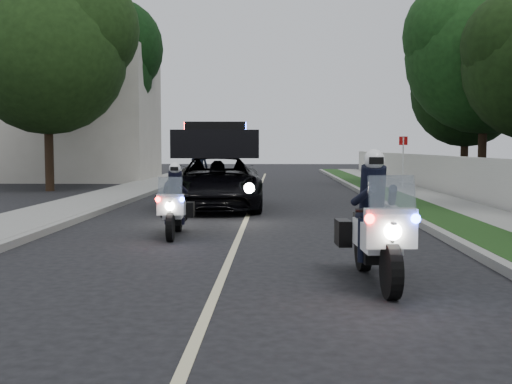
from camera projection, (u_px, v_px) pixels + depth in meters
ground at (218, 288)px, 8.23m from camera, size 120.00×120.00×0.00m
curb_right at (393, 209)px, 18.06m from camera, size 0.20×60.00×0.15m
grass_verge at (418, 209)px, 18.04m from camera, size 1.20×60.00×0.16m
sidewalk_right at (464, 209)px, 17.99m from camera, size 1.40×60.00×0.16m
property_wall at (500, 185)px, 17.91m from camera, size 0.22×60.00×1.50m
curb_left at (108, 208)px, 18.32m from camera, size 0.20×60.00×0.15m
sidewalk_left at (71, 207)px, 18.36m from camera, size 2.00×60.00×0.16m
building_far at (78, 116)px, 34.22m from camera, size 8.00×6.00×7.00m
lane_marking at (250, 211)px, 18.19m from camera, size 0.12×50.00×0.01m
police_moto_left at (175, 236)px, 13.02m from camera, size 0.71×1.82×1.52m
police_moto_right at (375, 283)px, 8.54m from camera, size 0.86×2.17×1.81m
police_suv at (217, 209)px, 18.80m from camera, size 2.90×5.72×2.71m
bicycle at (200, 196)px, 23.82m from camera, size 0.69×1.89×0.98m
cyclist at (200, 196)px, 23.82m from camera, size 0.65×0.46×1.72m
sign_post at (403, 191)px, 26.28m from camera, size 0.39×0.39×2.34m
tree_right_d at (481, 190)px, 27.00m from camera, size 8.76×8.76×11.04m
tree_right_e at (464, 185)px, 30.10m from camera, size 6.10×6.10×8.51m
tree_left_near at (50, 191)px, 26.29m from camera, size 8.14×8.14×10.84m
tree_left_far at (90, 181)px, 33.64m from camera, size 7.34×7.34×11.38m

